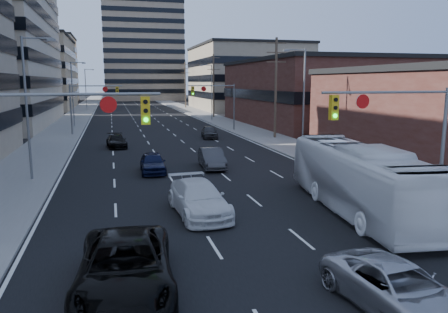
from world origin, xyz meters
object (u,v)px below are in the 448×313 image
transit_bus (359,179)px  sedan_blue (153,163)px  silver_suv (398,289)px  white_van (199,198)px  black_pickup (125,267)px

transit_bus → sedan_blue: bearing=132.7°
silver_suv → transit_bus: 9.53m
white_van → silver_suv: bearing=-74.3°
white_van → sedan_blue: 10.43m
silver_suv → transit_bus: transit_bus is taller
black_pickup → white_van: size_ratio=1.11×
black_pickup → silver_suv: size_ratio=1.25×
silver_suv → black_pickup: bearing=151.2°
silver_suv → sedan_blue: (-4.76, 20.53, 0.04)m
transit_bus → sedan_blue: (-8.76, 11.94, -0.95)m
white_van → transit_bus: 7.76m
black_pickup → sedan_blue: size_ratio=1.45×
black_pickup → white_van: bearing=66.9°
sedan_blue → transit_bus: bearing=-52.0°
sedan_blue → black_pickup: bearing=-96.2°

